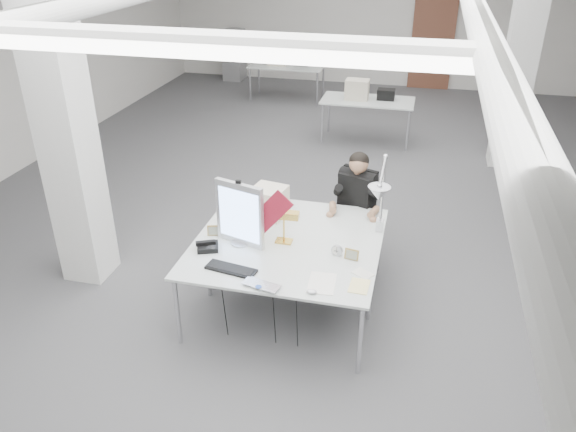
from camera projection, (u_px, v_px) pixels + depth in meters
The scene contains 23 objects.
room_shell at pixel (333, 89), 6.93m from camera, with size 10.04×14.04×3.24m.
desk_main at pixel (276, 266), 5.12m from camera, with size 1.80×0.90×0.03m, color silver.
desk_second at pixel (298, 221), 5.90m from camera, with size 1.80×0.90×0.03m, color silver.
bg_desk_a at pixel (368, 101), 9.80m from camera, with size 1.60×0.80×0.03m, color silver.
bg_desk_b at pixel (287, 66), 12.11m from camera, with size 1.60×0.80×0.03m, color silver.
filing_cabinet at pixel (234, 55), 13.78m from camera, with size 0.45×0.55×1.20m, color gray.
office_chair at pixel (356, 215), 6.39m from camera, with size 0.56×0.56×1.13m, color black, non-canonical shape.
seated_person at pixel (357, 190), 6.19m from camera, with size 0.44×0.55×0.82m, color black, non-canonical shape.
monitor at pixel (240, 214), 5.32m from camera, with size 0.51×0.05×0.64m, color silver.
pennant at pixel (270, 213), 5.20m from camera, with size 0.49×0.01×0.20m, color maroon.
keyboard at pixel (231, 269), 5.04m from camera, with size 0.47×0.16×0.02m, color black.
laptop at pixel (259, 288), 4.77m from camera, with size 0.33×0.21×0.03m, color silver.
mouse at pixel (312, 292), 4.72m from camera, with size 0.09×0.06×0.04m, color silver.
bankers_lamp at pixel (284, 225), 5.40m from camera, with size 0.34×0.13×0.38m, color gold, non-canonical shape.
desk_phone at pixel (208, 247), 5.35m from camera, with size 0.20×0.18×0.05m, color black.
picture_frame_left at pixel (214, 230), 5.58m from camera, with size 0.13×0.01×0.11m, color tan.
picture_frame_right at pixel (352, 254), 5.18m from camera, with size 0.13×0.01×0.11m, color #AC8D4A.
desk_clock at pixel (337, 250), 5.25m from camera, with size 0.11×0.11×0.03m, color #AFAFB4.
paper_stack_a at pixel (322, 283), 4.86m from camera, with size 0.23×0.33×0.01m, color white.
paper_stack_b at pixel (359, 286), 4.82m from camera, with size 0.17×0.23×0.01m, color #FFEC98.
paper_stack_c at pixel (363, 274), 4.99m from camera, with size 0.18×0.12×0.01m, color silver.
beige_monitor at pixel (269, 202), 5.90m from camera, with size 0.34×0.32×0.32m, color beige.
architect_lamp at pixel (381, 198), 5.25m from camera, with size 0.26×0.75×0.97m, color #BBBBC0, non-canonical shape.
Camera 1 is at (1.13, -6.66, 3.55)m, focal length 35.00 mm.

